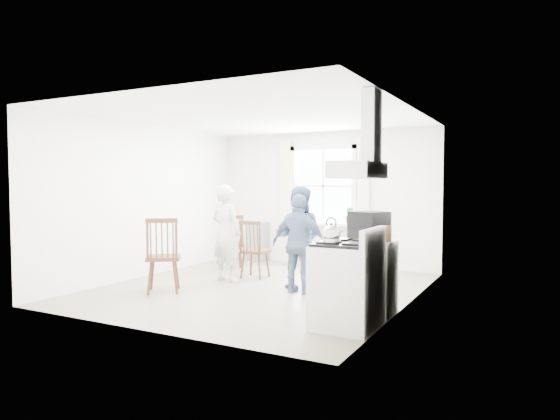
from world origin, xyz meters
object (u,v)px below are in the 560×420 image
object	(u,v)px
windsor_chair_b	(252,243)
windsor_chair_c	(162,247)
person_mid	(298,238)
stereo_stack	(369,226)
gas_stove	(347,284)
person_left	(226,233)
low_cabinet	(373,277)
windsor_chair_a	(231,237)
person_right	(299,244)

from	to	relation	value
windsor_chair_b	windsor_chair_c	size ratio (longest dim) A/B	0.89
person_mid	windsor_chair_b	bearing A→B (deg)	-29.58
stereo_stack	gas_stove	bearing A→B (deg)	-91.77
windsor_chair_b	person_left	distance (m)	0.49
low_cabinet	person_left	xyz separation A→B (m)	(-2.75, 0.89, 0.34)
stereo_stack	person_left	world-z (taller)	person_left
low_cabinet	windsor_chair_c	bearing A→B (deg)	-173.63
person_left	windsor_chair_a	bearing A→B (deg)	-53.42
person_right	low_cabinet	bearing A→B (deg)	152.39
windsor_chair_a	person_right	xyz separation A→B (m)	(1.89, -1.08, 0.09)
windsor_chair_c	person_mid	size ratio (longest dim) A/B	0.72
stereo_stack	windsor_chair_a	size ratio (longest dim) A/B	0.48
gas_stove	windsor_chair_a	bearing A→B (deg)	142.45
stereo_stack	windsor_chair_b	world-z (taller)	stereo_stack
windsor_chair_b	windsor_chair_c	bearing A→B (deg)	-109.37
person_left	person_mid	world-z (taller)	person_left
stereo_stack	person_right	distance (m)	1.44
windsor_chair_a	person_left	bearing A→B (deg)	-61.91
gas_stove	person_left	bearing A→B (deg)	149.31
low_cabinet	stereo_stack	distance (m)	0.63
windsor_chair_a	windsor_chair_b	size ratio (longest dim) A/B	1.05
windsor_chair_a	windsor_chair_c	xyz separation A→B (m)	(0.15, -2.03, 0.05)
gas_stove	low_cabinet	size ratio (longest dim) A/B	1.24
windsor_chair_c	person_mid	xyz separation A→B (m)	(1.58, 1.26, 0.10)
gas_stove	person_right	xyz separation A→B (m)	(-1.22, 1.31, 0.24)
windsor_chair_c	gas_stove	bearing A→B (deg)	-6.96
windsor_chair_c	person_mid	distance (m)	2.02
stereo_stack	person_mid	bearing A→B (deg)	146.40
gas_stove	person_right	world-z (taller)	person_right
low_cabinet	windsor_chair_b	distance (m)	2.77
windsor_chair_c	person_right	size ratio (longest dim) A/B	0.77
person_mid	person_right	size ratio (longest dim) A/B	1.07
windsor_chair_a	person_mid	size ratio (longest dim) A/B	0.67
windsor_chair_c	stereo_stack	bearing A→B (deg)	6.21
person_right	person_mid	bearing A→B (deg)	-64.39
gas_stove	person_mid	bearing A→B (deg)	130.52
low_cabinet	windsor_chair_c	world-z (taller)	windsor_chair_c
low_cabinet	stereo_stack	world-z (taller)	stereo_stack
windsor_chair_c	windsor_chair_a	bearing A→B (deg)	94.20
gas_stove	person_mid	xyz separation A→B (m)	(-1.39, 1.62, 0.29)
windsor_chair_a	person_left	size ratio (longest dim) A/B	0.66
low_cabinet	person_mid	bearing A→B (deg)	147.68
gas_stove	stereo_stack	size ratio (longest dim) A/B	2.23
windsor_chair_a	windsor_chair_c	size ratio (longest dim) A/B	0.93
person_left	person_mid	bearing A→B (deg)	-170.30
stereo_stack	windsor_chair_b	distance (m)	2.77
person_mid	person_left	bearing A→B (deg)	-10.65
person_left	person_right	xyz separation A→B (m)	(1.46, -0.28, -0.07)
windsor_chair_b	person_right	size ratio (longest dim) A/B	0.68
windsor_chair_a	person_mid	distance (m)	1.89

